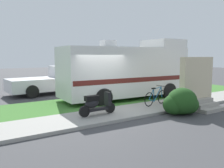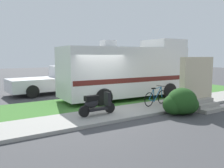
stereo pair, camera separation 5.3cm
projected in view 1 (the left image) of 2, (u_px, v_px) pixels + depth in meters
name	position (u px, v px, depth m)	size (l,w,h in m)	color
ground_plane	(107.00, 109.00, 11.13)	(80.00, 80.00, 0.00)	#424244
sidewalk	(122.00, 113.00, 10.13)	(24.00, 2.00, 0.12)	#9E9B93
grass_strip	(91.00, 103.00, 12.36)	(24.00, 3.40, 0.08)	#3D752D
motorhome_rv	(127.00, 71.00, 13.42)	(7.40, 2.82, 3.40)	silver
scooter	(96.00, 104.00, 9.41)	(1.63, 0.50, 0.97)	black
bicycle	(156.00, 97.00, 11.39)	(1.67, 0.52, 0.89)	black
pickup_truck_near	(59.00, 79.00, 15.85)	(5.38, 2.42, 1.76)	silver
porch_steps	(198.00, 88.00, 11.11)	(2.00, 1.26, 2.40)	#9E998E
bush_by_porch	(181.00, 103.00, 9.94)	(1.56, 1.17, 1.11)	#1E4719
bottle_green	(182.00, 100.00, 12.04)	(0.07, 0.07, 0.24)	brown
bottle_spare	(188.00, 99.00, 12.39)	(0.08, 0.08, 0.29)	#B2B2B7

